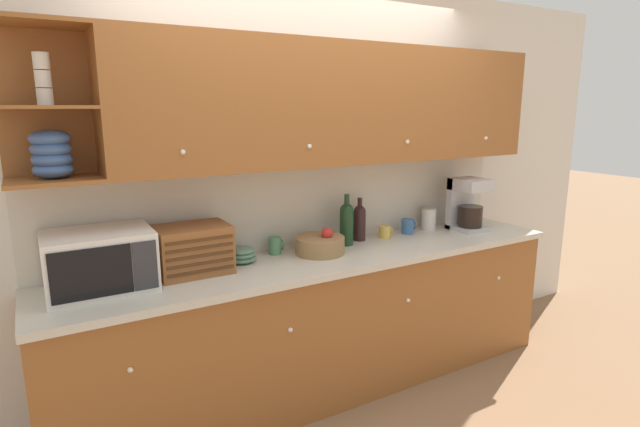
% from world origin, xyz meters
% --- Properties ---
extents(ground_plane, '(24.00, 24.00, 0.00)m').
position_xyz_m(ground_plane, '(0.00, 0.00, 0.00)').
color(ground_plane, '#896647').
extents(wall_back, '(5.70, 0.06, 2.60)m').
position_xyz_m(wall_back, '(0.00, 0.03, 1.30)').
color(wall_back, silver).
rests_on(wall_back, ground_plane).
extents(counter_unit, '(3.32, 0.61, 0.90)m').
position_xyz_m(counter_unit, '(-0.00, -0.29, 0.45)').
color(counter_unit, '#935628').
rests_on(counter_unit, ground_plane).
extents(backsplash_panel, '(3.30, 0.01, 0.55)m').
position_xyz_m(backsplash_panel, '(0.00, -0.01, 1.18)').
color(backsplash_panel, beige).
rests_on(backsplash_panel, counter_unit).
extents(upper_cabinets, '(3.30, 0.35, 0.73)m').
position_xyz_m(upper_cabinets, '(0.15, -0.17, 1.82)').
color(upper_cabinets, '#935628').
rests_on(upper_cabinets, backsplash_panel).
extents(microwave, '(0.51, 0.39, 0.30)m').
position_xyz_m(microwave, '(-1.29, -0.23, 1.06)').
color(microwave, silver).
rests_on(microwave, counter_unit).
extents(bread_box, '(0.39, 0.28, 0.27)m').
position_xyz_m(bread_box, '(-0.81, -0.20, 1.04)').
color(bread_box, brown).
rests_on(bread_box, counter_unit).
extents(bowl_stack_on_counter, '(0.17, 0.17, 0.09)m').
position_xyz_m(bowl_stack_on_counter, '(-0.51, -0.16, 0.95)').
color(bowl_stack_on_counter, slate).
rests_on(bowl_stack_on_counter, counter_unit).
extents(mug_blue_second, '(0.09, 0.08, 0.11)m').
position_xyz_m(mug_blue_second, '(-0.27, -0.10, 0.96)').
color(mug_blue_second, '#4C845B').
rests_on(mug_blue_second, counter_unit).
extents(fruit_basket, '(0.31, 0.31, 0.17)m').
position_xyz_m(fruit_basket, '(-0.02, -0.24, 0.96)').
color(fruit_basket, '#937047').
rests_on(fruit_basket, counter_unit).
extents(wine_bottle, '(0.09, 0.09, 0.34)m').
position_xyz_m(wine_bottle, '(0.23, -0.16, 1.06)').
color(wine_bottle, '#19381E').
rests_on(wine_bottle, counter_unit).
extents(second_wine_bottle, '(0.08, 0.08, 0.30)m').
position_xyz_m(second_wine_bottle, '(0.37, -0.10, 1.04)').
color(second_wine_bottle, black).
rests_on(second_wine_bottle, counter_unit).
extents(mug_patterned_third, '(0.10, 0.08, 0.09)m').
position_xyz_m(mug_patterned_third, '(0.57, -0.14, 0.95)').
color(mug_patterned_third, gold).
rests_on(mug_patterned_third, counter_unit).
extents(mug, '(0.10, 0.09, 0.11)m').
position_xyz_m(mug, '(0.78, -0.13, 0.96)').
color(mug, '#38669E').
rests_on(mug, counter_unit).
extents(storage_canister, '(0.11, 0.11, 0.17)m').
position_xyz_m(storage_canister, '(0.99, -0.12, 0.99)').
color(storage_canister, silver).
rests_on(storage_canister, counter_unit).
extents(coffee_maker, '(0.23, 0.24, 0.38)m').
position_xyz_m(coffee_maker, '(1.24, -0.25, 1.10)').
color(coffee_maker, '#B7B7BC').
rests_on(coffee_maker, counter_unit).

